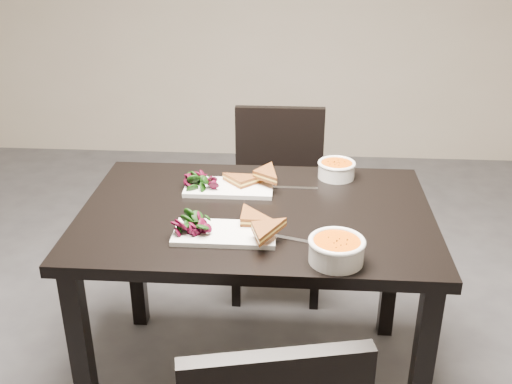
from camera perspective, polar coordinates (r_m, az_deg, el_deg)
table at (r=2.11m, az=-0.00°, el=-4.16°), size 1.20×0.80×0.75m
chair_far at (r=2.85m, az=2.11°, el=0.31°), size 0.42×0.42×0.85m
plate_near at (r=1.90m, az=-2.95°, el=-3.93°), size 0.32×0.16×0.02m
sandwich_near at (r=1.89m, az=-0.97°, el=-2.88°), size 0.16×0.12×0.05m
salad_near at (r=1.90m, az=-5.97°, el=-3.02°), size 0.10×0.09×0.04m
soup_bowl_near at (r=1.77m, az=7.62°, el=-5.35°), size 0.17×0.17×0.07m
cutlery_near at (r=1.89m, az=3.41°, el=-4.46°), size 0.18×0.07×0.00m
plate_far at (r=2.21m, az=-2.56°, el=0.41°), size 0.32×0.16×0.02m
sandwich_far at (r=2.18m, az=-0.91°, el=1.01°), size 0.20×0.20×0.05m
salad_far at (r=2.21m, az=-5.15°, el=1.19°), size 0.10×0.09×0.04m
soup_bowl_far at (r=2.32m, az=7.61°, el=2.21°), size 0.14×0.14×0.06m
cutlery_far at (r=2.23m, az=3.55°, el=0.40°), size 0.18×0.02×0.00m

